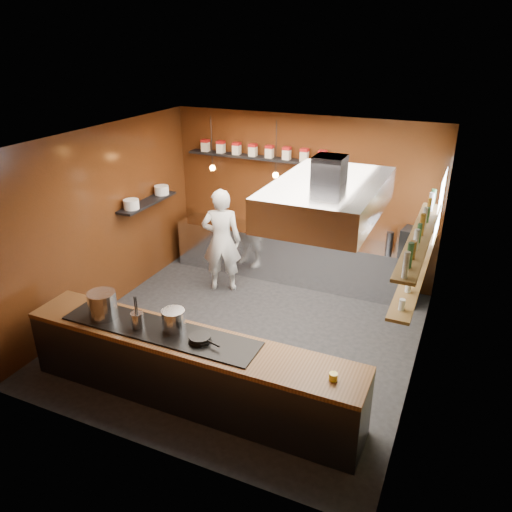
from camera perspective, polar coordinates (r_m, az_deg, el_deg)
The scene contains 26 objects.
floor at distance 7.81m, azimuth -1.33°, elevation -9.06°, with size 5.00×5.00×0.00m, color black.
back_wall at distance 9.28m, azimuth 5.20°, elevation 6.64°, with size 5.00×5.00×0.00m, color #341909.
left_wall at distance 8.41m, azimuth -17.07°, elevation 3.77°, with size 5.00×5.00×0.00m, color #341909.
right_wall at distance 6.53m, azimuth 18.84°, elevation -2.44°, with size 5.00×5.00×0.00m, color #444426.
ceiling at distance 6.66m, azimuth -1.58°, elevation 13.08°, with size 5.00×5.00×0.00m, color silver.
window_pane at distance 7.97m, azimuth 20.28°, elevation 5.27°, with size 1.00×1.00×0.00m, color white.
prep_counter at distance 9.36m, azimuth 4.30°, elevation -0.05°, with size 4.60×0.65×0.90m, color silver.
pass_counter at distance 6.40m, azimuth -7.66°, elevation -12.67°, with size 4.40×0.72×0.94m.
tin_shelf at distance 9.29m, azimuth -0.27°, elevation 11.23°, with size 2.60×0.26×0.04m, color black.
plate_shelf at distance 9.03m, azimuth -12.29°, elevation 6.02°, with size 0.30×1.40×0.04m, color black.
bottle_shelf_upper at distance 6.65m, azimuth 18.26°, elevation 2.11°, with size 0.26×2.80×0.04m, color brown.
bottle_shelf_lower at distance 6.83m, azimuth 17.75°, elevation -1.55°, with size 0.26×2.80×0.04m, color brown.
extractor_hood at distance 5.97m, azimuth 8.21°, elevation 6.63°, with size 1.20×2.00×0.72m.
pendant_left at distance 8.94m, azimuth -5.01°, elevation 10.32°, with size 0.10×0.10×0.95m.
pendant_right at distance 8.44m, azimuth 2.26°, elevation 9.56°, with size 0.10×0.10×0.95m.
storage_tins at distance 9.20m, azimuth 0.60°, elevation 11.95°, with size 2.43×0.13×0.22m.
plate_stacks at distance 9.00m, azimuth -12.34°, elevation 6.62°, with size 0.26×1.16×0.16m.
bottles at distance 6.60m, azimuth 18.42°, elevation 3.23°, with size 0.06×2.66×0.24m.
wine_glasses at distance 6.79m, azimuth 17.84°, elevation -0.90°, with size 0.07×2.37×0.13m.
stockpot_large at distance 6.67m, azimuth -17.13°, elevation -5.36°, with size 0.36×0.36×0.35m, color #B0B3B8.
stockpot_small at distance 6.22m, azimuth -9.41°, elevation -7.23°, with size 0.29×0.29×0.27m, color silver.
utensil_crock at distance 6.37m, azimuth -13.40°, elevation -7.14°, with size 0.16×0.16×0.20m, color silver.
frying_pan at distance 6.01m, azimuth -6.41°, elevation -9.35°, with size 0.45×0.28×0.07m.
butter_jar at distance 5.48m, azimuth 8.81°, elevation -13.47°, with size 0.09×0.09×0.08m, color gold.
espresso_machine at distance 8.76m, azimuth 17.60°, elevation 1.70°, with size 0.40×0.38×0.40m, color black.
chef at distance 8.78m, azimuth -3.96°, elevation 1.77°, with size 0.69×0.45×1.88m, color white.
Camera 1 is at (2.82, -5.90, 4.28)m, focal length 35.00 mm.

